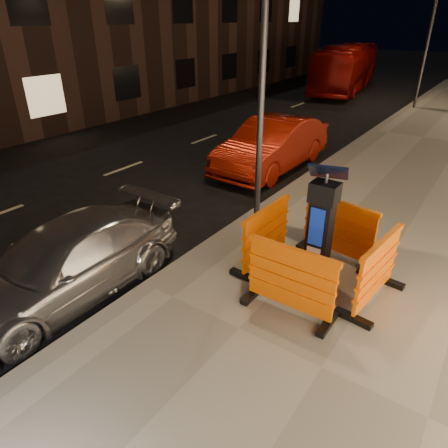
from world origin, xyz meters
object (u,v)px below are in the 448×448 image
Objects in this scene: parking_kiosk at (320,229)px; car_red at (271,169)px; barrier_bldgside at (377,271)px; barrier_kerbside at (266,236)px; bus_doubledecker at (343,91)px; barrier_back at (339,230)px; barrier_front at (291,281)px; car_silver at (73,292)px.

parking_kiosk reaches higher than car_red.
parking_kiosk is 1.40× the size of barrier_bldgside.
parking_kiosk reaches higher than barrier_kerbside.
barrier_kerbside is (-0.95, 0.00, -0.43)m from parking_kiosk.
barrier_bldgside is 6.60m from car_red.
barrier_bldgside is at bearing -47.02° from car_red.
barrier_bldgside is 21.52m from bus_doubledecker.
barrier_back is 1.34m from barrier_kerbside.
barrier_bldgside is at bearing -37.32° from barrier_back.
parking_kiosk is 1.40× the size of barrier_front.
car_red is at bearing 92.67° from car_silver.
barrier_kerbside is (-0.95, 0.95, 0.00)m from barrier_front.
car_red is at bearing 130.39° from parking_kiosk.
barrier_back is at bearing 46.81° from car_silver.
barrier_front is 6.79m from car_red.
barrier_back is at bearing 51.68° from barrier_bldgside.
barrier_back is (0.00, 1.90, 0.00)m from barrier_front.
barrier_front is 1.34m from barrier_kerbside.
barrier_front is (0.00, -0.95, -0.43)m from parking_kiosk.
car_red is (-4.43, 4.84, -0.69)m from barrier_bldgside.
barrier_bldgside reaches higher than car_red.
barrier_kerbside is 1.90m from barrier_bldgside.
barrier_kerbside is 0.34× the size of car_silver.
parking_kiosk is at bearing -82.32° from barrier_back.
barrier_kerbside is 20.91m from bus_doubledecker.
parking_kiosk is 4.18m from car_silver.
barrier_front and barrier_bldgside have the same top height.
parking_kiosk reaches higher than barrier_front.
car_red is at bearing 49.14° from barrier_bldgside.
barrier_back is at bearing -42.32° from barrier_kerbside.
barrier_bldgside is at bearing 44.68° from barrier_front.
barrier_kerbside is at bearing -127.32° from barrier_back.
parking_kiosk is at bearing -87.32° from barrier_kerbside.
barrier_front is at bearing -132.32° from barrier_kerbside.
barrier_back is 1.00× the size of barrier_bldgside.
barrier_bldgside is 4.87m from car_silver.
barrier_front is 1.34m from barrier_bldgside.
bus_doubledecker is at bearing 107.70° from barrier_front.
parking_kiosk is at bearing -53.77° from car_red.
barrier_front reaches higher than car_red.
car_red is 0.48× the size of bus_doubledecker.
barrier_front is 0.34× the size of car_silver.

